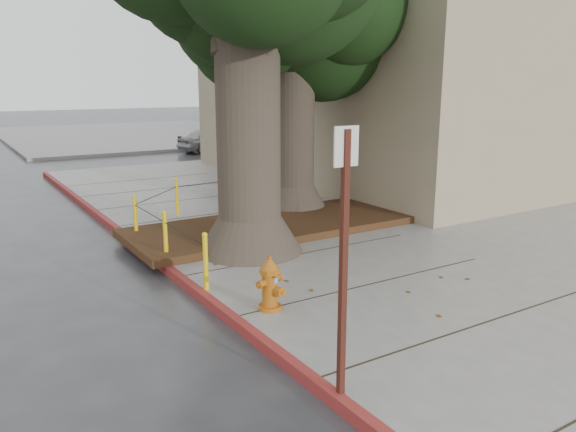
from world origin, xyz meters
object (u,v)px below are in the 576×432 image
(car_red, at_px, (316,137))
(signpost, at_px, (344,249))
(car_silver, at_px, (213,139))
(fire_hydrant, at_px, (270,284))

(car_red, bearing_deg, signpost, 137.95)
(car_silver, distance_m, car_red, 5.46)
(fire_hydrant, distance_m, signpost, 2.68)
(car_silver, bearing_deg, fire_hydrant, 149.66)
(signpost, distance_m, car_red, 24.39)
(fire_hydrant, height_order, car_silver, car_silver)
(car_silver, relative_size, car_red, 1.03)
(fire_hydrant, height_order, car_red, car_red)
(signpost, bearing_deg, car_red, 57.41)
(car_silver, xyz_separation_m, car_red, (5.29, -1.36, -0.03))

